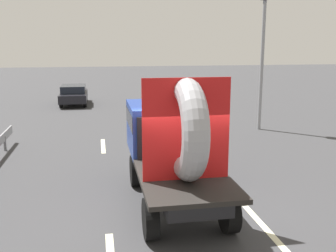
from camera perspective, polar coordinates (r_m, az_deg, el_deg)
ground_plane at (r=9.79m, az=2.77°, el=-12.19°), size 120.00×120.00×0.00m
flatbed_truck at (r=10.14m, az=0.48°, el=-1.64°), size 2.02×5.16×3.31m
distant_sedan at (r=26.65m, az=-13.54°, el=4.53°), size 1.69×3.95×1.29m
traffic_light at (r=18.65m, az=13.70°, el=12.69°), size 0.42×0.36×6.77m
lane_dash_left_far at (r=15.77m, az=-9.41°, el=-2.87°), size 0.16×2.19×0.01m
lane_dash_right_near at (r=9.15m, az=14.09°, el=-14.33°), size 0.16×2.54×0.01m
lane_dash_right_far at (r=16.34m, az=2.61°, el=-2.19°), size 0.16×2.02×0.01m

